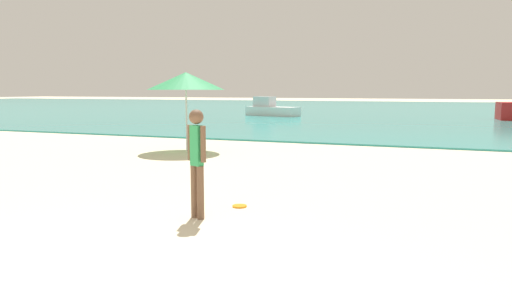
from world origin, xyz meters
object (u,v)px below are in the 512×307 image
Objects in this scene: person_standing at (197,157)px; beach_umbrella at (186,81)px; frisbee at (240,206)px; boat_near at (271,109)px.

beach_umbrella is at bearing 142.66° from person_standing.
frisbee is 25.47m from boat_near.
beach_umbrella is (-3.95, 6.67, 1.18)m from person_standing.
frisbee is 0.06× the size of boat_near.
person_standing is 1.22m from frisbee.
frisbee is at bearing 92.97° from person_standing.
beach_umbrella reaches higher than boat_near.
person_standing reaches higher than boat_near.
frisbee is 7.50m from beach_umbrella.
person_standing is at bearing -59.41° from beach_umbrella.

